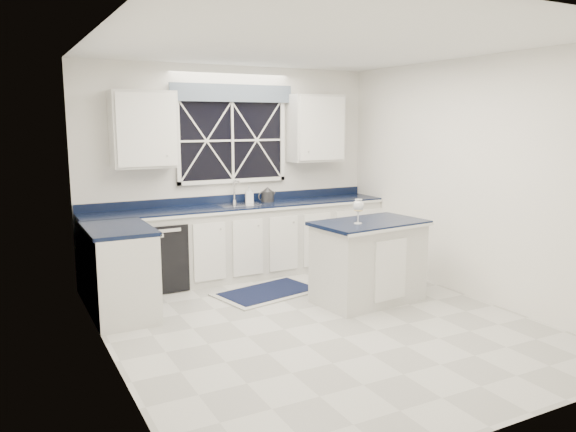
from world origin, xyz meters
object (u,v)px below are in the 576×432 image
island (368,261)px  kettle (267,195)px  soap_bottle (249,194)px  wine_glass (358,207)px  faucet (235,191)px  dishwasher (157,255)px

island → kettle: 1.84m
island → soap_bottle: 1.96m
island → kettle: (-0.43, 1.69, 0.57)m
wine_glass → faucet: bearing=109.3°
dishwasher → wine_glass: wine_glass is taller
faucet → island: bearing=-64.6°
faucet → kettle: faucet is taller
faucet → island: faucet is taller
dishwasher → kettle: (1.52, 0.09, 0.62)m
faucet → wine_glass: (0.65, -1.86, -0.00)m
dishwasher → faucet: bearing=10.0°
island → soap_bottle: size_ratio=5.93×
faucet → soap_bottle: (0.18, -0.06, -0.05)m
island → faucet: bearing=109.5°
dishwasher → island: (1.95, -1.60, 0.05)m
wine_glass → soap_bottle: 1.87m
dishwasher → soap_bottle: soap_bottle is taller
island → kettle: bearing=98.4°
dishwasher → soap_bottle: bearing=6.2°
island → wine_glass: 0.67m
kettle → soap_bottle: size_ratio=1.29×
dishwasher → kettle: kettle is taller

